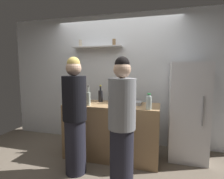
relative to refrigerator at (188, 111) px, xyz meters
name	(u,v)px	position (x,y,z in m)	size (l,w,h in m)	color
ground_plane	(96,171)	(-1.34, -0.85, -0.81)	(5.28, 5.28, 0.00)	#726656
back_wall_assembly	(117,79)	(-1.34, 0.40, 0.49)	(4.80, 0.32, 2.60)	white
refrigerator	(188,111)	(0.00, 0.00, 0.00)	(0.60, 0.65, 1.63)	white
counter	(112,130)	(-1.24, -0.32, -0.35)	(1.58, 0.64, 0.92)	#9E7A51
baking_pan	(131,103)	(-0.92, -0.24, 0.14)	(0.34, 0.24, 0.05)	gray
utensil_holder	(122,103)	(-1.04, -0.47, 0.17)	(0.11, 0.11, 0.22)	#B2B2B7
wine_bottle_pale_glass	(88,98)	(-1.58, -0.54, 0.23)	(0.06, 0.06, 0.33)	#B2BFB2
wine_bottle_dark_glass	(101,96)	(-1.49, -0.18, 0.23)	(0.08, 0.08, 0.30)	black
wine_bottle_green_glass	(111,96)	(-1.27, -0.26, 0.24)	(0.07, 0.07, 0.35)	#19471E
wine_bottle_amber_glass	(77,95)	(-1.93, -0.26, 0.22)	(0.07, 0.07, 0.31)	#472814
water_bottle_plastic	(149,102)	(-0.61, -0.55, 0.22)	(0.08, 0.08, 0.24)	silver
person_blonde	(75,117)	(-1.62, -0.94, 0.02)	(0.34, 0.34, 1.68)	#262633
person_grey_hoodie	(122,125)	(-0.89, -1.10, 0.01)	(0.34, 0.34, 1.67)	#262633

